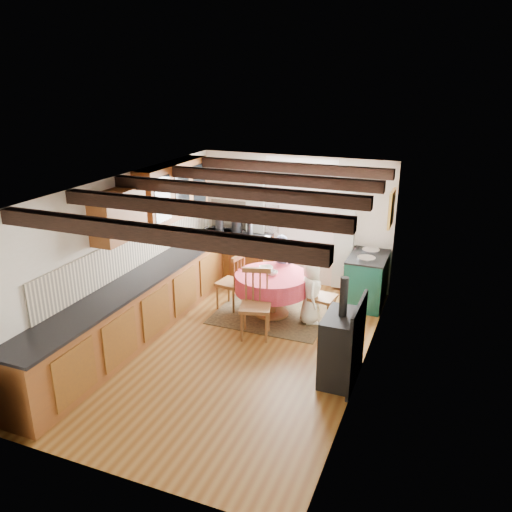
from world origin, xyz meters
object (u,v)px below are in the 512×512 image
at_px(chair_near, 255,305).
at_px(cast_iron_stove, 342,330).
at_px(aga_range, 367,279).
at_px(child_far, 281,268).
at_px(cup, 273,273).
at_px(dining_table, 272,295).
at_px(chair_right, 323,295).
at_px(chair_left, 231,281).
at_px(child_right, 311,292).

bearing_deg(chair_near, cast_iron_stove, -40.63).
height_order(aga_range, child_far, child_far).
xyz_separation_m(chair_near, cup, (0.01, 0.73, 0.24)).
distance_m(dining_table, cast_iron_stove, 2.09).
bearing_deg(aga_range, cast_iron_stove, -87.47).
bearing_deg(chair_right, cast_iron_stove, -150.86).
bearing_deg(chair_left, cup, 94.75).
height_order(dining_table, aga_range, aga_range).
relative_size(child_far, child_right, 1.16).
relative_size(chair_near, child_far, 0.86).
height_order(dining_table, cup, cup).
height_order(aga_range, cup, aga_range).
relative_size(child_far, cup, 13.46).
relative_size(chair_near, child_right, 1.00).
distance_m(chair_left, child_right, 1.40).
bearing_deg(dining_table, cup, -55.90).
xyz_separation_m(cast_iron_stove, child_far, (-1.50, 2.04, -0.11)).
height_order(dining_table, chair_near, chair_near).
height_order(cast_iron_stove, cup, cast_iron_stove).
distance_m(chair_near, cast_iron_stove, 1.60).
height_order(aga_range, cast_iron_stove, cast_iron_stove).
bearing_deg(child_right, chair_right, -87.45).
xyz_separation_m(dining_table, child_far, (-0.04, 0.59, 0.25)).
bearing_deg(chair_near, aga_range, 38.14).
xyz_separation_m(chair_near, cast_iron_stove, (1.44, -0.67, 0.19)).
bearing_deg(child_far, child_right, 147.09).
xyz_separation_m(chair_left, cup, (0.77, -0.06, 0.27)).
bearing_deg(child_right, cast_iron_stove, -169.29).
xyz_separation_m(chair_right, cup, (-0.81, -0.11, 0.30)).
distance_m(dining_table, chair_near, 0.79).
xyz_separation_m(dining_table, chair_right, (0.84, 0.06, 0.10)).
height_order(chair_right, child_far, child_far).
distance_m(chair_near, aga_range, 2.25).
xyz_separation_m(chair_right, aga_range, (0.52, 0.97, -0.02)).
height_order(dining_table, cast_iron_stove, cast_iron_stove).
bearing_deg(chair_near, dining_table, 76.01).
relative_size(chair_near, cup, 11.59).
distance_m(chair_left, cast_iron_stove, 2.65).
relative_size(cast_iron_stove, cup, 15.82).
height_order(chair_right, aga_range, chair_right).
distance_m(chair_near, chair_right, 1.17).
bearing_deg(cast_iron_stove, cup, 135.55).
bearing_deg(child_far, dining_table, 101.34).
height_order(chair_left, child_right, child_right).
relative_size(cast_iron_stove, child_right, 1.36).
xyz_separation_m(aga_range, cast_iron_stove, (0.11, -2.48, 0.27)).
bearing_deg(child_right, dining_table, 71.21).
bearing_deg(cast_iron_stove, chair_near, 154.95).
bearing_deg(child_right, aga_range, -51.87).
bearing_deg(chair_right, chair_left, 98.31).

